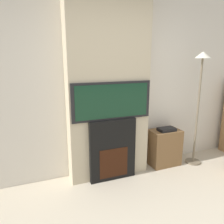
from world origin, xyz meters
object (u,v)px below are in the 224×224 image
(floor_lamp, at_px, (200,84))
(media_stand, at_px, (164,147))
(fireplace, at_px, (112,150))
(television, at_px, (112,101))

(floor_lamp, relative_size, media_stand, 2.83)
(fireplace, height_order, television, television)
(floor_lamp, height_order, media_stand, floor_lamp)
(television, xyz_separation_m, floor_lamp, (1.46, -0.05, 0.18))
(fireplace, xyz_separation_m, floor_lamp, (1.46, -0.05, 0.89))
(media_stand, bearing_deg, television, -174.88)
(television, xyz_separation_m, media_stand, (0.96, 0.09, -0.85))
(television, height_order, media_stand, television)
(fireplace, relative_size, media_stand, 1.39)
(media_stand, bearing_deg, floor_lamp, -15.18)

